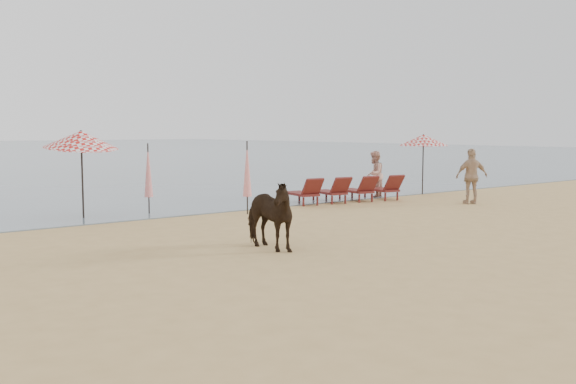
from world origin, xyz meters
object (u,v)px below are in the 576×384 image
lounger_cluster_right (346,190)px  umbrella_open_left_b (81,139)px  cow (266,215)px  beachgoer_right_a (374,174)px  beachgoer_right_b (472,176)px  umbrella_closed_right (148,171)px  umbrella_closed_left (247,169)px  umbrella_open_right (423,140)px

lounger_cluster_right → umbrella_open_left_b: 9.10m
cow → beachgoer_right_a: bearing=32.6°
lounger_cluster_right → cow: size_ratio=2.40×
beachgoer_right_a → cow: bearing=3.8°
beachgoer_right_a → beachgoer_right_b: size_ratio=0.92×
umbrella_closed_right → umbrella_open_left_b: bearing=173.7°
umbrella_open_left_b → umbrella_closed_left: umbrella_open_left_b is taller
umbrella_open_right → umbrella_closed_left: 8.85m
lounger_cluster_right → umbrella_open_left_b: (-8.80, 1.46, 1.81)m
beachgoer_right_b → cow: bearing=43.1°
umbrella_closed_left → cow: umbrella_closed_left is taller
umbrella_closed_left → beachgoer_right_b: 7.97m
umbrella_open_left_b → cow: umbrella_open_left_b is taller
umbrella_closed_right → cow: umbrella_closed_right is taller
umbrella_closed_right → beachgoer_right_b: umbrella_closed_right is taller
umbrella_open_left_b → beachgoer_right_b: 12.71m
umbrella_open_left_b → cow: bearing=-94.4°
lounger_cluster_right → beachgoer_right_a: size_ratio=2.43×
umbrella_open_right → beachgoer_right_b: 3.59m
umbrella_open_left_b → beachgoer_right_a: umbrella_open_left_b is taller
umbrella_open_right → beachgoer_right_b: size_ratio=1.24×
lounger_cluster_right → umbrella_open_right: size_ratio=1.79×
umbrella_closed_left → umbrella_closed_right: bearing=142.4°
beachgoer_right_b → lounger_cluster_right: bearing=-15.2°
umbrella_open_right → beachgoer_right_a: umbrella_open_right is taller
umbrella_open_right → umbrella_closed_right: size_ratio=1.11×
lounger_cluster_right → cow: (-7.44, -5.54, 0.30)m
umbrella_closed_left → beachgoer_right_b: umbrella_closed_left is taller
cow → beachgoer_right_a: 11.14m
umbrella_closed_right → lounger_cluster_right: bearing=-10.3°
cow → umbrella_closed_left: bearing=59.5°
lounger_cluster_right → beachgoer_right_a: bearing=24.8°
lounger_cluster_right → beachgoer_right_a: (1.91, 0.51, 0.43)m
umbrella_closed_left → cow: (-2.90, -4.98, -0.60)m
lounger_cluster_right → umbrella_closed_left: (-4.54, -0.55, 0.91)m
umbrella_open_right → cow: (-11.68, -5.71, -1.38)m
cow → beachgoer_right_a: (9.35, 6.05, 0.13)m
umbrella_open_right → cow: bearing=-146.5°
umbrella_open_left_b → beachgoer_right_a: size_ratio=1.50×
lounger_cluster_right → cow: cow is taller
cow → lounger_cluster_right: bearing=36.3°
umbrella_open_right → umbrella_open_left_b: bearing=-178.2°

